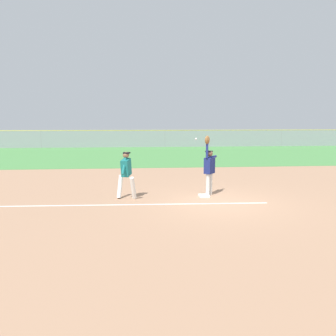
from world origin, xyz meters
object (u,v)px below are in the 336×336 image
Objects in this scene: parked_car_blue at (126,139)px; parked_car_white at (223,138)px; first_base at (204,196)px; baseball at (196,139)px; parked_car_green at (176,139)px; parked_car_silver at (267,138)px; runner at (126,172)px; parked_car_black at (79,139)px; fielder at (209,166)px.

parked_car_white is at bearing 2.64° from parked_car_blue.
baseball is at bearing 119.40° from first_base.
parked_car_blue is at bearing 98.06° from first_base.
parked_car_green and parked_car_silver have the same top height.
runner is at bearing -115.72° from parked_car_white.
runner reaches higher than parked_car_black.
parked_car_blue is 17.11m from parked_car_silver.
first_base is 30.43m from parked_car_silver.
runner reaches higher than parked_car_silver.
parked_car_black is at bearing 119.94° from runner.
baseball is 27.19m from parked_car_green.
runner is 0.39× the size of parked_car_blue.
parked_car_white is (11.80, 0.24, 0.00)m from parked_car_blue.
parked_car_black is 0.98× the size of parked_car_white.
runner is 23.24× the size of baseball.
parked_car_silver is at bearing -1.36° from parked_car_black.
fielder is at bearing -79.97° from parked_car_blue.
fielder reaches higher than parked_car_green.
parked_car_green is (5.90, -0.22, 0.00)m from parked_car_blue.
parked_car_black is 22.60m from parked_car_silver.
parked_car_green is at bearing 85.30° from baseball.
parked_car_white is at bearing -66.86° from fielder.
fielder is 0.51× the size of parked_car_black.
parked_car_green is (2.23, 27.06, -1.46)m from baseball.
baseball is (2.62, 0.50, 1.14)m from runner.
parked_car_white is 5.35m from parked_car_silver.
fielder reaches higher than parked_car_white.
parked_car_green is (1.97, 27.51, 0.63)m from first_base.
parked_car_white is (10.74, 28.03, -0.32)m from runner.
parked_car_white is (8.12, 27.53, -1.46)m from baseball.
parked_car_white and parked_car_silver have the same top height.
runner is at bearing -86.37° from parked_car_blue.
baseball is at bearing -80.87° from parked_car_blue.
parked_car_blue and parked_car_green have the same top height.
parked_car_silver is at bearing 3.27° from parked_car_green.
parked_car_silver is at bearing 63.51° from baseball.
first_base is 28.02m from parked_car_blue.
parked_car_green is 11.21m from parked_car_silver.
parked_car_silver reaches higher than first_base.
parked_car_silver is (17.11, -0.32, 0.00)m from parked_car_blue.
parked_car_silver is (12.96, 27.21, -0.45)m from fielder.
parked_car_blue reaches higher than first_base.
parked_car_white is at bearing 85.63° from runner.
parked_car_green is at bearing -0.69° from parked_car_blue.
parked_car_blue is 0.98× the size of parked_car_green.
fielder is 1.33× the size of runner.
fielder is 1.15m from baseball.
first_base is 0.09× the size of parked_car_blue.
runner is 0.39× the size of parked_car_black.
parked_car_green and parked_car_white have the same top height.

